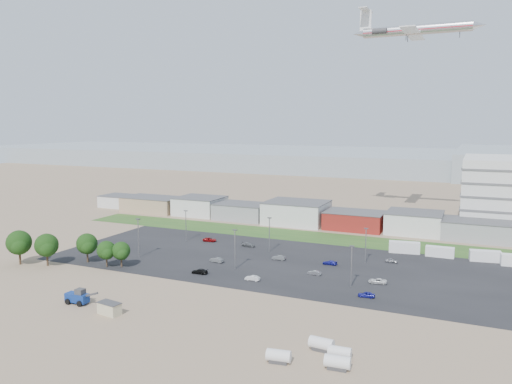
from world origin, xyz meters
The scene contains 37 objects.
ground centered at (0.00, 0.00, 0.00)m, with size 700.00×700.00×0.00m, color #806851.
parking_lot centered at (5.00, 20.00, 0.01)m, with size 120.00×50.00×0.01m, color black.
grass_strip centered at (0.00, 52.00, 0.01)m, with size 160.00×16.00×0.02m, color #254F1D.
hills_backdrop centered at (40.00, 315.00, 4.50)m, with size 700.00×200.00×9.00m, color gray, non-canonical shape.
building_row centered at (-17.00, 71.00, 4.00)m, with size 170.00×20.00×8.00m, color silver, non-canonical shape.
portable_shed centered at (-9.58, -28.29, 1.20)m, with size 4.77×2.48×2.40m, color #C2B992, non-canonical shape.
telehandler centered at (-19.50, -26.50, 1.66)m, with size 7.98×2.66×3.32m, color navy, non-canonical shape.
storage_tank_nw centered at (32.78, -26.53, 1.20)m, with size 3.99×2.00×2.40m, color silver, non-canonical shape.
storage_tank_ne centered at (36.26, -28.12, 1.09)m, with size 3.63×1.82×2.18m, color silver, non-canonical shape.
storage_tank_sw centered at (27.90, -33.30, 1.14)m, with size 3.82×1.91×2.29m, color silver, non-canonical shape.
storage_tank_se centered at (36.83, -31.65, 1.18)m, with size 3.93×1.97×2.36m, color silver, non-canonical shape.
box_trailer_a centered at (36.61, 43.40, 1.60)m, with size 8.56×2.67×3.21m, color silver, non-canonical shape.
box_trailer_b centered at (46.28, 42.89, 1.42)m, with size 7.59×2.37×2.85m, color silver, non-canonical shape.
box_trailer_c centered at (57.79, 43.03, 1.48)m, with size 7.89×2.47×2.96m, color silver, non-canonical shape.
tree_far_left centered at (-54.58, -10.32, 5.18)m, with size 6.90×6.90×10.35m, color black, non-canonical shape.
tree_left centered at (-46.96, -8.31, 4.84)m, with size 6.46×6.46×9.69m, color black, non-canonical shape.
tree_mid centered at (-39.77, -1.43, 4.45)m, with size 5.94×5.94×8.91m, color black, non-canonical shape.
tree_right centered at (-32.16, -2.71, 3.88)m, with size 5.18×5.18×7.76m, color black, non-canonical shape.
tree_near centered at (-28.49, -1.35, 3.79)m, with size 5.05×5.05×7.58m, color black, non-canonical shape.
lightpole_front_l centered at (-30.21, 8.23, 5.47)m, with size 1.29×0.54×10.94m, color slate, non-canonical shape.
lightpole_front_m centered at (-0.78, 9.13, 5.14)m, with size 1.21×0.50×10.28m, color slate, non-canonical shape.
lightpole_front_r centered at (29.63, 7.44, 4.79)m, with size 1.13×0.47×9.58m, color slate, non-canonical shape.
lightpole_back_l centered at (-28.79, 30.58, 4.86)m, with size 1.14×0.48×9.72m, color slate, non-canonical shape.
lightpole_back_m centered at (0.65, 28.54, 5.06)m, with size 1.19×0.50×10.12m, color slate, non-canonical shape.
lightpole_back_r centered at (28.52, 28.36, 4.73)m, with size 1.11×0.46×9.46m, color slate, non-canonical shape.
airliner centered at (31.89, 89.16, 70.00)m, with size 45.60×31.09×13.47m, color silver, non-canonical shape.
parked_car_0 centered at (34.75, 12.23, 0.59)m, with size 1.95×4.22×1.17m, color silver.
parked_car_1 centered at (19.34, 12.49, 0.55)m, with size 1.17×3.36×1.11m, color #A5A5AA.
parked_car_2 centered at (34.32, 1.78, 0.61)m, with size 1.44×3.59×1.22m, color navy.
parked_car_3 centered at (-6.98, 1.82, 0.61)m, with size 1.70×4.19×1.22m, color black.
parked_car_4 centered at (-8.03, 12.61, 0.65)m, with size 1.38×3.94×1.30m, color #595B5E.
parked_car_6 centered at (-7.48, 31.55, 0.63)m, with size 1.76×4.33×1.26m, color #595B5E.
parked_car_7 centered at (6.33, 21.61, 0.62)m, with size 1.31×3.74×1.23m, color #595B5E.
parked_car_8 centered at (34.92, 31.39, 0.55)m, with size 1.29×3.21×1.09m, color #A5A5AA.
parked_car_9 centered at (-21.37, 32.58, 0.60)m, with size 1.98×4.30×1.19m, color maroon.
parked_car_12 centered at (20.36, 22.73, 0.56)m, with size 1.57×3.87×1.12m, color navy.
parked_car_13 centered at (7.20, 2.32, 0.60)m, with size 1.26×3.63×1.20m, color silver.
Camera 1 is at (54.59, -101.77, 37.07)m, focal length 35.00 mm.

